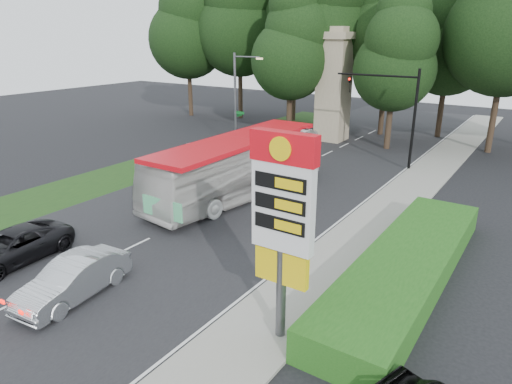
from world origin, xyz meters
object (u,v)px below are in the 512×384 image
Objects in this scene: monument at (334,84)px; sedan_silver at (73,279)px; traffic_signal_mast at (397,104)px; gas_station_pylon at (283,211)px; transit_bus at (238,168)px; suv_charcoal at (12,247)px; streetlight_signs at (237,97)px.

monument is 30.74m from sedan_silver.
traffic_signal_mast is 1.56× the size of sedan_silver.
gas_station_pylon is at bearing -68.20° from monument.
transit_bus is at bearing -83.29° from monument.
monument is (-7.68, 6.00, 0.43)m from traffic_signal_mast.
streetlight_signs is at bearing 96.41° from suv_charcoal.
monument is at bearing 90.32° from sedan_silver.
transit_bus is (-5.60, -11.69, -2.85)m from traffic_signal_mast.
traffic_signal_mast is at bearing 8.92° from streetlight_signs.
monument reaches higher than gas_station_pylon.
gas_station_pylon is 13.09m from suv_charcoal.
traffic_signal_mast is 13.28m from transit_bus.
monument is (4.99, 7.99, 0.67)m from streetlight_signs.
sedan_silver is (-7.70, -2.22, -3.69)m from gas_station_pylon.
sedan_silver is at bearing -6.96° from suv_charcoal.
gas_station_pylon is 30.17m from monument.
streetlight_signs is 24.08m from sedan_silver.
streetlight_signs is 0.80× the size of monument.
streetlight_signs reaches higher than suv_charcoal.
gas_station_pylon reaches higher than sedan_silver.
suv_charcoal is (3.79, -21.94, -3.73)m from streetlight_signs.
sedan_silver is 0.91× the size of suv_charcoal.
suv_charcoal is at bearing -80.20° from streetlight_signs.
gas_station_pylon is 1.48× the size of sedan_silver.
transit_bus is at bearing -115.59° from traffic_signal_mast.
streetlight_signs is 0.61× the size of transit_bus.
traffic_signal_mast is 12.83m from streetlight_signs.
streetlight_signs is at bearing -121.97° from monument.
suv_charcoal is at bearing -98.20° from transit_bus.
traffic_signal_mast is at bearing 73.92° from sedan_silver.
monument is 2.17× the size of sedan_silver.
suv_charcoal is at bearing -110.35° from traffic_signal_mast.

